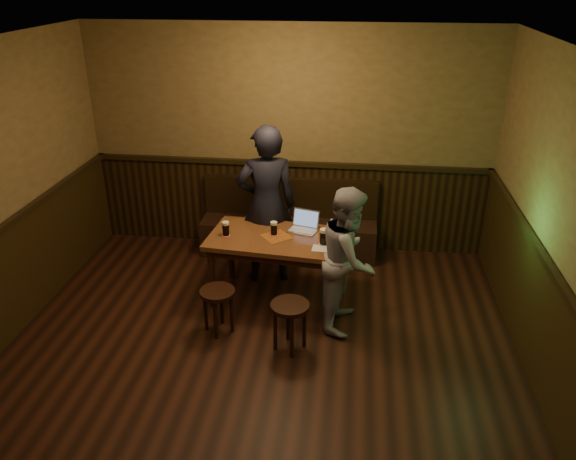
# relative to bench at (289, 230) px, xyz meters

# --- Properties ---
(room) EXTENTS (5.04, 6.04, 2.84)m
(room) POSITION_rel_bench_xyz_m (-0.03, -2.53, 0.89)
(room) COLOR black
(room) RESTS_ON ground
(bench) EXTENTS (2.20, 0.50, 0.95)m
(bench) POSITION_rel_bench_xyz_m (0.00, 0.00, 0.00)
(bench) COLOR black
(bench) RESTS_ON ground
(pub_table) EXTENTS (1.50, 0.95, 0.77)m
(pub_table) POSITION_rel_bench_xyz_m (-0.00, -1.13, 0.35)
(pub_table) COLOR #4F2416
(pub_table) RESTS_ON ground
(stool_left) EXTENTS (0.35, 0.35, 0.48)m
(stool_left) POSITION_rel_bench_xyz_m (-0.49, -1.82, 0.07)
(stool_left) COLOR black
(stool_left) RESTS_ON ground
(stool_right) EXTENTS (0.45, 0.45, 0.50)m
(stool_right) POSITION_rel_bench_xyz_m (0.25, -2.01, 0.09)
(stool_right) COLOR black
(stool_right) RESTS_ON ground
(pint_left) EXTENTS (0.10, 0.10, 0.16)m
(pint_left) POSITION_rel_bench_xyz_m (-0.54, -1.16, 0.53)
(pint_left) COLOR #B4162A
(pint_left) RESTS_ON pub_table
(pint_mid) EXTENTS (0.10, 0.10, 0.15)m
(pint_mid) POSITION_rel_bench_xyz_m (-0.03, -1.09, 0.53)
(pint_mid) COLOR #B4162A
(pint_mid) RESTS_ON pub_table
(pint_right) EXTENTS (0.11, 0.11, 0.17)m
(pint_right) POSITION_rel_bench_xyz_m (0.51, -1.24, 0.54)
(pint_right) COLOR #B4162A
(pint_right) RESTS_ON pub_table
(laptop) EXTENTS (0.35, 0.31, 0.21)m
(laptop) POSITION_rel_bench_xyz_m (0.28, -0.92, 0.51)
(laptop) COLOR silver
(laptop) RESTS_ON pub_table
(menu) EXTENTS (0.23, 0.16, 0.00)m
(menu) POSITION_rel_bench_xyz_m (0.51, -1.35, 0.45)
(menu) COLOR silver
(menu) RESTS_ON pub_table
(person_suit) EXTENTS (0.77, 0.60, 1.86)m
(person_suit) POSITION_rel_bench_xyz_m (-0.17, -0.69, 0.62)
(person_suit) COLOR black
(person_suit) RESTS_ON ground
(person_grey) EXTENTS (0.67, 0.80, 1.49)m
(person_grey) POSITION_rel_bench_xyz_m (0.78, -1.50, 0.43)
(person_grey) COLOR #98999E
(person_grey) RESTS_ON ground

